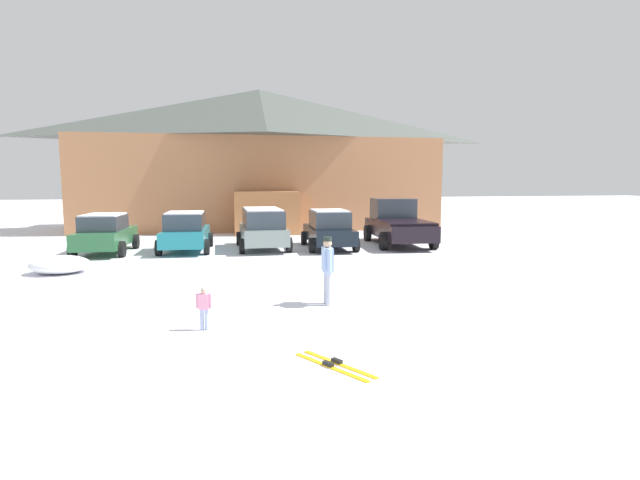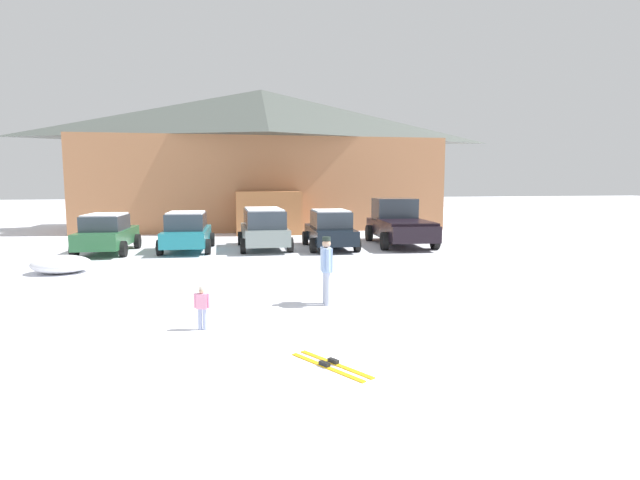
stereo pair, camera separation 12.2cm
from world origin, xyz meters
TOP-DOWN VIEW (x-y plane):
  - ground at (0.00, 0.00)m, footprint 160.00×160.00m
  - ski_lodge at (1.14, 26.39)m, footprint 22.56×10.21m
  - parked_green_coupe at (-6.27, 15.54)m, footprint 2.24×4.23m
  - parked_teal_hatchback at (-3.04, 15.56)m, footprint 2.28×4.27m
  - parked_grey_wagon at (0.27, 15.59)m, footprint 2.20×4.46m
  - parked_black_sedan at (3.17, 15.11)m, footprint 2.27×4.44m
  - pickup_truck at (6.67, 15.87)m, footprint 2.90×5.73m
  - skier_adult_in_blue_parka at (0.88, 5.20)m, footprint 0.26×0.62m
  - skier_child_in_pink_snowsuit at (-2.03, 3.66)m, footprint 0.32×0.18m
  - pair_of_skis at (0.09, 1.20)m, footprint 1.11×1.57m
  - plowed_snow_pile at (-6.77, 11.01)m, footprint 1.86×1.49m

SIDE VIEW (x-z plane):
  - ground at x=0.00m, z-range 0.00..0.00m
  - pair_of_skis at x=0.09m, z-range -0.02..0.06m
  - plowed_snow_pile at x=-6.77m, z-range 0.00..0.58m
  - skier_child_in_pink_snowsuit at x=-2.03m, z-range 0.06..0.95m
  - parked_green_coupe at x=-6.27m, z-range 0.01..1.66m
  - parked_teal_hatchback at x=-3.04m, z-range 0.00..1.69m
  - parked_black_sedan at x=3.17m, z-range 0.00..1.73m
  - skier_adult_in_blue_parka at x=0.88m, z-range 0.11..1.78m
  - parked_grey_wagon at x=0.27m, z-range 0.06..1.86m
  - pickup_truck at x=6.67m, z-range -0.08..2.07m
  - ski_lodge at x=1.14m, z-range 0.07..8.87m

